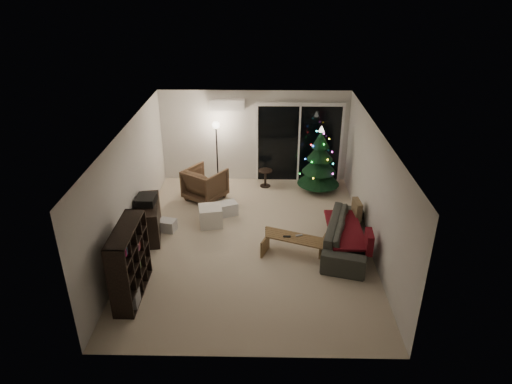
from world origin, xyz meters
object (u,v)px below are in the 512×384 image
at_px(bookshelf, 120,262).
at_px(armchair, 205,184).
at_px(coffee_table, 294,245).
at_px(sofa, 349,235).
at_px(christmas_tree, 320,159).
at_px(media_cabinet, 148,219).

bearing_deg(bookshelf, armchair, 81.53).
xyz_separation_m(bookshelf, coffee_table, (3.14, 1.35, -0.49)).
distance_m(bookshelf, coffee_table, 3.46).
xyz_separation_m(bookshelf, armchair, (1.03, 3.81, -0.28)).
relative_size(sofa, coffee_table, 1.76).
xyz_separation_m(coffee_table, christmas_tree, (0.80, 3.00, 0.69)).
bearing_deg(coffee_table, sofa, 31.06).
bearing_deg(armchair, bookshelf, 108.37).
relative_size(media_cabinet, armchair, 1.40).
distance_m(sofa, christmas_tree, 2.87).
height_order(bookshelf, media_cabinet, bookshelf).
height_order(armchair, coffee_table, armchair).
bearing_deg(bookshelf, sofa, 26.58).
bearing_deg(sofa, bookshelf, 125.32).
relative_size(bookshelf, sofa, 0.63).
distance_m(armchair, christmas_tree, 3.00).
relative_size(armchair, sofa, 0.41).
height_order(media_cabinet, armchair, armchair).
xyz_separation_m(bookshelf, sofa, (4.30, 1.56, -0.37)).
xyz_separation_m(media_cabinet, christmas_tree, (3.95, 2.33, 0.50)).
bearing_deg(coffee_table, armchair, 151.57).
relative_size(media_cabinet, christmas_tree, 0.71).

